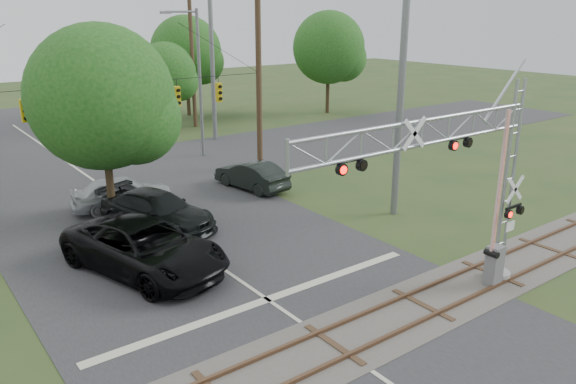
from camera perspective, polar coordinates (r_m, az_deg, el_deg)
ground at (r=16.35m, az=9.56°, el=-18.23°), size 160.00×160.00×0.00m
road_main at (r=23.34m, az=-8.45°, el=-6.53°), size 14.00×90.00×0.02m
road_cross at (r=35.62m, az=-19.33°, el=1.25°), size 90.00×12.00×0.02m
railroad_track at (r=17.49m, az=4.69°, el=-15.22°), size 90.00×3.20×0.17m
crossing_gantry at (r=18.71m, az=16.91°, el=1.53°), size 10.36×0.95×7.42m
traffic_signal_span at (r=31.07m, az=-16.45°, el=9.85°), size 19.34×0.36×11.50m
pickup_black at (r=22.20m, az=-14.36°, el=-5.47°), size 5.16×7.74×1.97m
car_dark at (r=26.42m, az=-13.13°, el=-1.88°), size 4.44×6.39×1.72m
sedan_silver at (r=29.61m, az=-16.50°, el=-0.04°), size 5.27×2.86×1.70m
suv_dark at (r=31.69m, az=-3.73°, el=1.72°), size 2.33×4.96×1.57m
streetlight at (r=38.56m, az=-9.22°, el=11.53°), size 2.61×0.27×9.80m
utility_poles at (r=33.94m, az=-14.71°, el=12.20°), size 25.28×26.16×14.34m
treeline at (r=43.78m, az=-17.98°, el=11.81°), size 54.22×30.74×9.77m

